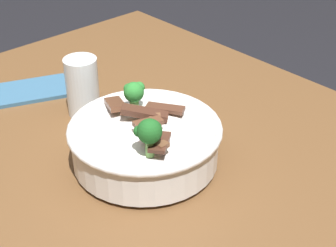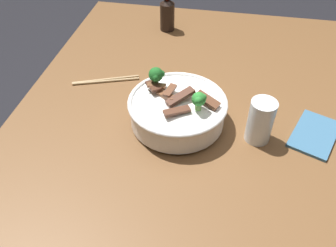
# 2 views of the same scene
# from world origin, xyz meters

# --- Properties ---
(ground) EXTENTS (10.00, 10.00, 0.00)m
(ground) POSITION_xyz_m (0.00, 0.00, 0.00)
(ground) COLOR black
(dining_table) EXTENTS (1.14, 1.03, 0.79)m
(dining_table) POSITION_xyz_m (0.00, 0.00, 0.67)
(dining_table) COLOR brown
(dining_table) RESTS_ON ground
(rice_bowl) EXTENTS (0.25, 0.25, 0.14)m
(rice_bowl) POSITION_xyz_m (0.11, -0.06, 0.83)
(rice_bowl) COLOR white
(rice_bowl) RESTS_ON dining_table
(drinking_glass) EXTENTS (0.06, 0.06, 0.12)m
(drinking_glass) POSITION_xyz_m (0.13, 0.14, 0.84)
(drinking_glass) COLOR white
(drinking_glass) RESTS_ON dining_table
(chopsticks_pair) EXTENTS (0.08, 0.19, 0.01)m
(chopsticks_pair) POSITION_xyz_m (-0.03, -0.31, 0.79)
(chopsticks_pair) COLOR tan
(chopsticks_pair) RESTS_ON dining_table
(soy_sauce_bottle) EXTENTS (0.05, 0.05, 0.14)m
(soy_sauce_bottle) POSITION_xyz_m (-0.39, -0.18, 0.85)
(soy_sauce_bottle) COLOR black
(soy_sauce_bottle) RESTS_ON dining_table
(folded_napkin) EXTENTS (0.18, 0.15, 0.01)m
(folded_napkin) POSITION_xyz_m (0.09, 0.29, 0.79)
(folded_napkin) COLOR #386689
(folded_napkin) RESTS_ON dining_table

